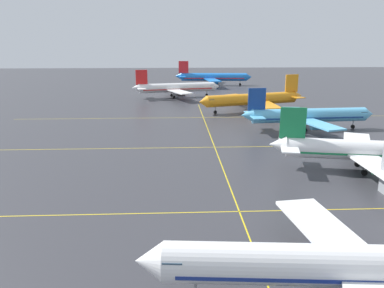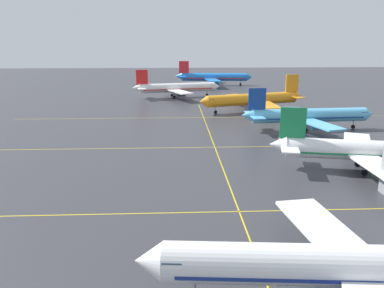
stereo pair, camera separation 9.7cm
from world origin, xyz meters
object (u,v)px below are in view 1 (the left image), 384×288
object	(u,v)px
airliner_far_left_stand	(253,99)
airliner_distant_taxiway	(213,77)
airliner_front_gate	(344,266)
airliner_second_row	(371,151)
airliner_third_row	(307,116)
airliner_far_right_stand	(176,88)

from	to	relation	value
airliner_far_left_stand	airliner_distant_taxiway	world-z (taller)	airliner_distant_taxiway
airliner_front_gate	airliner_distant_taxiway	world-z (taller)	airliner_distant_taxiway
airliner_front_gate	airliner_second_row	bearing A→B (deg)	60.62
airliner_second_row	airliner_third_row	distance (m)	33.63
airliner_far_right_stand	airliner_distant_taxiway	distance (m)	44.52
airliner_second_row	airliner_far_left_stand	size ratio (longest dim) A/B	1.00
airliner_far_left_stand	airliner_front_gate	bearing A→B (deg)	-96.49
airliner_third_row	airliner_distant_taxiway	distance (m)	101.66
airliner_front_gate	airliner_distant_taxiway	xyz separation A→B (m)	(5.01, 170.67, 0.14)
airliner_far_left_stand	airliner_far_right_stand	bearing A→B (deg)	127.50
airliner_second_row	airliner_distant_taxiway	bearing A→B (deg)	96.61
airliner_far_right_stand	airliner_third_row	bearing A→B (deg)	-60.52
airliner_second_row	airliner_far_right_stand	xyz separation A→B (m)	(-34.54, 93.89, -0.06)
airliner_front_gate	airliner_second_row	distance (m)	41.90
airliner_second_row	airliner_distant_taxiway	world-z (taller)	airliner_distant_taxiway
airliner_second_row	airliner_far_left_stand	distance (m)	61.90
airliner_third_row	airliner_far_left_stand	xyz separation A→B (m)	(-8.96, 27.55, 0.14)
airliner_third_row	airliner_distant_taxiway	bearing A→B (deg)	98.53
airliner_front_gate	airliner_second_row	size ratio (longest dim) A/B	1.02
airliner_third_row	airliner_front_gate	bearing A→B (deg)	-105.98
airliner_third_row	airliner_far_left_stand	distance (m)	28.97
airliner_third_row	airliner_distant_taxiway	world-z (taller)	airliner_distant_taxiway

